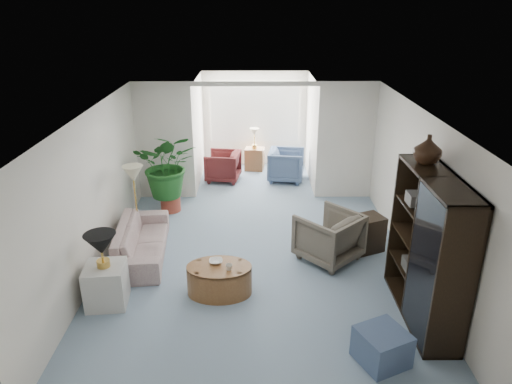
{
  "coord_description": "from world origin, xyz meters",
  "views": [
    {
      "loc": [
        -0.05,
        -6.55,
        4.03
      ],
      "look_at": [
        0.0,
        0.6,
        1.1
      ],
      "focal_mm": 33.26,
      "sensor_mm": 36.0,
      "label": 1
    }
  ],
  "objects_px": {
    "framed_picture": "(426,172)",
    "floor_lamp": "(133,174)",
    "end_table": "(106,285)",
    "entertainment_cabinet": "(428,249)",
    "table_lamp": "(101,244)",
    "wingback_chair": "(329,236)",
    "ottoman": "(382,347)",
    "plant_pot": "(171,203)",
    "sunroom_chair_blue": "(286,165)",
    "sunroom_chair_maroon": "(223,166)",
    "sunroom_table": "(254,159)",
    "coffee_bowl": "(216,261)",
    "coffee_cup": "(229,267)",
    "side_table_dark": "(367,233)",
    "sofa": "(142,240)",
    "coffee_table": "(219,280)",
    "cabinet_urn": "(428,149)"
  },
  "relations": [
    {
      "from": "framed_picture",
      "to": "floor_lamp",
      "type": "relative_size",
      "value": 1.39
    },
    {
      "from": "end_table",
      "to": "entertainment_cabinet",
      "type": "xyz_separation_m",
      "value": [
        4.34,
        -0.28,
        0.71
      ]
    },
    {
      "from": "table_lamp",
      "to": "entertainment_cabinet",
      "type": "height_order",
      "value": "entertainment_cabinet"
    },
    {
      "from": "wingback_chair",
      "to": "ottoman",
      "type": "bearing_deg",
      "value": 53.69
    },
    {
      "from": "plant_pot",
      "to": "sunroom_chair_blue",
      "type": "relative_size",
      "value": 0.49
    },
    {
      "from": "end_table",
      "to": "wingback_chair",
      "type": "height_order",
      "value": "wingback_chair"
    },
    {
      "from": "wingback_chair",
      "to": "plant_pot",
      "type": "bearing_deg",
      "value": -76.74
    },
    {
      "from": "ottoman",
      "to": "sunroom_chair_blue",
      "type": "height_order",
      "value": "sunroom_chair_blue"
    },
    {
      "from": "wingback_chair",
      "to": "plant_pot",
      "type": "distance_m",
      "value": 3.52
    },
    {
      "from": "sunroom_chair_maroon",
      "to": "sunroom_table",
      "type": "xyz_separation_m",
      "value": [
        0.75,
        0.75,
        -0.07
      ]
    },
    {
      "from": "floor_lamp",
      "to": "ottoman",
      "type": "bearing_deg",
      "value": -41.34
    },
    {
      "from": "ottoman",
      "to": "sunroom_table",
      "type": "height_order",
      "value": "sunroom_table"
    },
    {
      "from": "sunroom_chair_blue",
      "to": "wingback_chair",
      "type": "bearing_deg",
      "value": -164.37
    },
    {
      "from": "floor_lamp",
      "to": "coffee_bowl",
      "type": "height_order",
      "value": "floor_lamp"
    },
    {
      "from": "framed_picture",
      "to": "wingback_chair",
      "type": "xyz_separation_m",
      "value": [
        -1.27,
        0.45,
        -1.29
      ]
    },
    {
      "from": "entertainment_cabinet",
      "to": "ottoman",
      "type": "bearing_deg",
      "value": -129.51
    },
    {
      "from": "table_lamp",
      "to": "wingback_chair",
      "type": "distance_m",
      "value": 3.57
    },
    {
      "from": "end_table",
      "to": "coffee_bowl",
      "type": "bearing_deg",
      "value": 12.59
    },
    {
      "from": "framed_picture",
      "to": "coffee_cup",
      "type": "height_order",
      "value": "framed_picture"
    },
    {
      "from": "entertainment_cabinet",
      "to": "sunroom_table",
      "type": "distance_m",
      "value": 6.4
    },
    {
      "from": "framed_picture",
      "to": "sunroom_chair_blue",
      "type": "relative_size",
      "value": 0.61
    },
    {
      "from": "ottoman",
      "to": "coffee_bowl",
      "type": "bearing_deg",
      "value": 143.43
    },
    {
      "from": "end_table",
      "to": "table_lamp",
      "type": "bearing_deg",
      "value": 0.0
    },
    {
      "from": "ottoman",
      "to": "end_table",
      "type": "bearing_deg",
      "value": 161.6
    },
    {
      "from": "table_lamp",
      "to": "coffee_cup",
      "type": "distance_m",
      "value": 1.79
    },
    {
      "from": "floor_lamp",
      "to": "side_table_dark",
      "type": "distance_m",
      "value": 4.13
    },
    {
      "from": "sunroom_chair_maroon",
      "to": "sunroom_table",
      "type": "bearing_deg",
      "value": 143.64
    },
    {
      "from": "floor_lamp",
      "to": "coffee_cup",
      "type": "distance_m",
      "value": 2.61
    },
    {
      "from": "table_lamp",
      "to": "side_table_dark",
      "type": "xyz_separation_m",
      "value": [
        4.01,
        1.53,
        -0.64
      ]
    },
    {
      "from": "framed_picture",
      "to": "floor_lamp",
      "type": "bearing_deg",
      "value": 165.57
    },
    {
      "from": "sunroom_chair_maroon",
      "to": "coffee_bowl",
      "type": "bearing_deg",
      "value": 10.75
    },
    {
      "from": "sunroom_table",
      "to": "sunroom_chair_blue",
      "type": "bearing_deg",
      "value": -45.0
    },
    {
      "from": "framed_picture",
      "to": "wingback_chair",
      "type": "height_order",
      "value": "framed_picture"
    },
    {
      "from": "sofa",
      "to": "coffee_table",
      "type": "distance_m",
      "value": 1.77
    },
    {
      "from": "coffee_bowl",
      "to": "framed_picture",
      "type": "bearing_deg",
      "value": 8.21
    },
    {
      "from": "sofa",
      "to": "sunroom_table",
      "type": "bearing_deg",
      "value": -29.09
    },
    {
      "from": "coffee_bowl",
      "to": "sunroom_chair_maroon",
      "type": "xyz_separation_m",
      "value": [
        -0.17,
        4.58,
        -0.12
      ]
    },
    {
      "from": "ottoman",
      "to": "side_table_dark",
      "type": "bearing_deg",
      "value": 81.3
    },
    {
      "from": "floor_lamp",
      "to": "entertainment_cabinet",
      "type": "height_order",
      "value": "entertainment_cabinet"
    },
    {
      "from": "wingback_chair",
      "to": "coffee_cup",
      "type": "bearing_deg",
      "value": -8.53
    },
    {
      "from": "floor_lamp",
      "to": "side_table_dark",
      "type": "height_order",
      "value": "floor_lamp"
    },
    {
      "from": "floor_lamp",
      "to": "sunroom_chair_maroon",
      "type": "relative_size",
      "value": 0.47
    },
    {
      "from": "wingback_chair",
      "to": "entertainment_cabinet",
      "type": "distance_m",
      "value": 1.92
    },
    {
      "from": "end_table",
      "to": "coffee_cup",
      "type": "height_order",
      "value": "end_table"
    },
    {
      "from": "table_lamp",
      "to": "sunroom_chair_maroon",
      "type": "xyz_separation_m",
      "value": [
        1.35,
        4.92,
        -0.6
      ]
    },
    {
      "from": "side_table_dark",
      "to": "entertainment_cabinet",
      "type": "xyz_separation_m",
      "value": [
        0.34,
        -1.81,
        0.7
      ]
    },
    {
      "from": "sunroom_chair_maroon",
      "to": "end_table",
      "type": "bearing_deg",
      "value": -6.72
    },
    {
      "from": "wingback_chair",
      "to": "sunroom_table",
      "type": "xyz_separation_m",
      "value": [
        -1.2,
        4.45,
        -0.13
      ]
    },
    {
      "from": "wingback_chair",
      "to": "cabinet_urn",
      "type": "xyz_separation_m",
      "value": [
        1.04,
        -1.01,
        1.8
      ]
    },
    {
      "from": "plant_pot",
      "to": "sunroom_table",
      "type": "distance_m",
      "value": 3.03
    }
  ]
}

